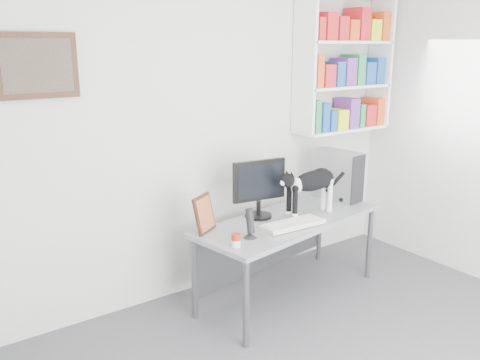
# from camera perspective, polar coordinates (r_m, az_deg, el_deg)

# --- Properties ---
(room) EXTENTS (4.01, 4.01, 2.70)m
(room) POSITION_cam_1_polar(r_m,az_deg,el_deg) (2.72, 19.32, -0.41)
(room) COLOR #4F4E53
(room) RESTS_ON ground
(bookshelf) EXTENTS (1.03, 0.28, 1.24)m
(bookshelf) POSITION_cam_1_polar(r_m,az_deg,el_deg) (4.90, 11.66, 12.56)
(bookshelf) COLOR white
(bookshelf) RESTS_ON room
(wall_art) EXTENTS (0.52, 0.04, 0.42)m
(wall_art) POSITION_cam_1_polar(r_m,az_deg,el_deg) (3.57, -21.85, 11.82)
(wall_art) COLOR #412215
(wall_art) RESTS_ON room
(desk) EXTENTS (1.73, 0.89, 0.69)m
(desk) POSITION_cam_1_polar(r_m,az_deg,el_deg) (4.23, 5.53, -8.65)
(desk) COLOR gray
(desk) RESTS_ON room
(monitor) EXTENTS (0.48, 0.28, 0.48)m
(monitor) POSITION_cam_1_polar(r_m,az_deg,el_deg) (4.03, 2.11, -0.95)
(monitor) COLOR black
(monitor) RESTS_ON desk
(keyboard) EXTENTS (0.52, 0.22, 0.04)m
(keyboard) POSITION_cam_1_polar(r_m,az_deg,el_deg) (3.91, 5.92, -4.94)
(keyboard) COLOR silver
(keyboard) RESTS_ON desk
(pc_tower) EXTENTS (0.24, 0.46, 0.44)m
(pc_tower) POSITION_cam_1_polar(r_m,az_deg,el_deg) (4.61, 10.86, 0.56)
(pc_tower) COLOR #B0B1B5
(pc_tower) RESTS_ON desk
(speaker) EXTENTS (0.10, 0.10, 0.23)m
(speaker) POSITION_cam_1_polar(r_m,az_deg,el_deg) (3.63, 1.14, -4.84)
(speaker) COLOR black
(speaker) RESTS_ON desk
(leaning_print) EXTENTS (0.25, 0.19, 0.29)m
(leaning_print) POSITION_cam_1_polar(r_m,az_deg,el_deg) (3.76, -4.06, -3.72)
(leaning_print) COLOR #412215
(leaning_print) RESTS_ON desk
(soup_can) EXTENTS (0.08, 0.08, 0.09)m
(soup_can) POSITION_cam_1_polar(r_m,az_deg,el_deg) (3.50, -0.46, -6.78)
(soup_can) COLOR #A2250D
(soup_can) RESTS_ON desk
(cat) EXTENTS (0.62, 0.17, 0.38)m
(cat) POSITION_cam_1_polar(r_m,az_deg,el_deg) (4.14, 8.02, -1.36)
(cat) COLOR black
(cat) RESTS_ON desk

